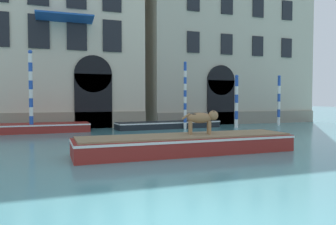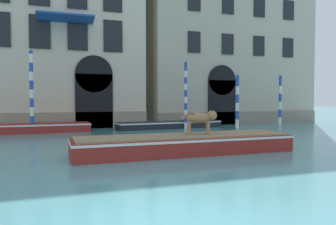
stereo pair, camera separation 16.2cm
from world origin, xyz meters
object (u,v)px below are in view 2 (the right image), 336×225
mooring_pole_0 (186,95)px  mooring_pole_3 (32,92)px  dog_on_deck (201,118)px  boat_moored_far (170,125)px  mooring_pole_1 (280,100)px  mooring_pole_4 (237,101)px  boat_foreground (185,143)px  boat_moored_near_palazzo (45,127)px

mooring_pole_0 → mooring_pole_3: (-9.03, 0.20, 0.16)m
dog_on_deck → boat_moored_far: bearing=94.9°
mooring_pole_3 → mooring_pole_1: bearing=1.5°
mooring_pole_0 → mooring_pole_3: size_ratio=0.93×
mooring_pole_4 → dog_on_deck: bearing=-127.8°
boat_foreground → mooring_pole_0: bearing=67.2°
mooring_pole_4 → mooring_pole_0: bearing=178.1°
mooring_pole_4 → boat_foreground: bearing=-130.3°
mooring_pole_0 → boat_moored_near_palazzo: bearing=174.1°
boat_foreground → mooring_pole_3: 10.52m
boat_moored_near_palazzo → boat_moored_far: (7.60, -0.05, -0.03)m
mooring_pole_0 → mooring_pole_1: 7.70m
boat_moored_far → dog_on_deck: bearing=-107.1°
boat_foreground → mooring_pole_3: size_ratio=1.72×
mooring_pole_4 → mooring_pole_3: bearing=178.5°
boat_foreground → boat_moored_near_palazzo: boat_foreground is taller
mooring_pole_1 → mooring_pole_4: size_ratio=1.03×
mooring_pole_3 → mooring_pole_0: bearing=-1.3°
mooring_pole_0 → mooring_pole_1: bearing=4.7°
dog_on_deck → mooring_pole_4: 10.59m
boat_foreground → mooring_pole_0: 9.37m
dog_on_deck → boat_moored_near_palazzo: dog_on_deck is taller
mooring_pole_3 → mooring_pole_4: bearing=-1.5°
dog_on_deck → boat_moored_near_palazzo: 10.91m
boat_moored_near_palazzo → mooring_pole_3: 2.24m
dog_on_deck → boat_moored_far: dog_on_deck is taller
boat_foreground → mooring_pole_4: bearing=49.1°
boat_moored_far → mooring_pole_3: bearing=179.6°
mooring_pole_0 → boat_foreground: bearing=-112.2°
boat_foreground → mooring_pole_3: bearing=122.0°
mooring_pole_0 → mooring_pole_4: (3.65, -0.12, -0.38)m
dog_on_deck → mooring_pole_3: size_ratio=0.28×
boat_foreground → boat_moored_near_palazzo: bearing=117.1°
boat_moored_near_palazzo → mooring_pole_1: mooring_pole_1 is taller
boat_foreground → mooring_pole_1: 14.50m
boat_moored_near_palazzo → boat_moored_far: boat_moored_near_palazzo is taller
mooring_pole_0 → mooring_pole_3: mooring_pole_3 is taller
boat_moored_near_palazzo → boat_foreground: bearing=-63.6°
dog_on_deck → boat_moored_near_palazzo: bearing=138.1°
dog_on_deck → mooring_pole_4: size_ratio=0.36×
mooring_pole_1 → mooring_pole_3: mooring_pole_3 is taller
boat_foreground → dog_on_deck: (0.64, 0.04, 0.88)m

